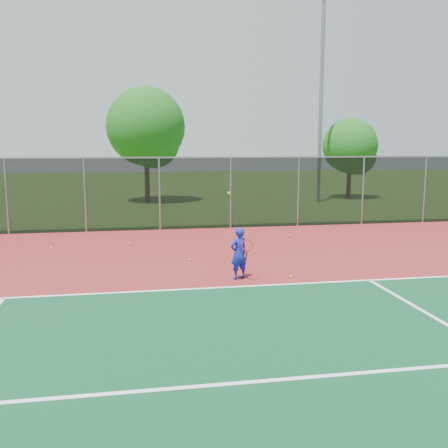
% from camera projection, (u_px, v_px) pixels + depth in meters
% --- Properties ---
extents(ground, '(120.00, 120.00, 0.00)m').
position_uv_depth(ground, '(344.00, 327.00, 9.73)').
color(ground, '#2C5217').
rests_on(ground, ground).
extents(court_apron, '(30.00, 20.00, 0.02)m').
position_uv_depth(court_apron, '(309.00, 296.00, 11.68)').
color(court_apron, maroon).
rests_on(court_apron, ground).
extents(fence_back, '(30.00, 0.06, 3.03)m').
position_uv_depth(fence_back, '(230.00, 192.00, 21.17)').
color(fence_back, black).
rests_on(fence_back, court_apron).
extents(tennis_player, '(0.60, 0.66, 2.31)m').
position_uv_depth(tennis_player, '(239.00, 253.00, 13.05)').
color(tennis_player, '#121FB0').
rests_on(tennis_player, court_apron).
extents(practice_ball_0, '(0.07, 0.07, 0.07)m').
position_uv_depth(practice_ball_0, '(130.00, 243.00, 17.81)').
color(practice_ball_0, '#D4E71A').
rests_on(practice_ball_0, court_apron).
extents(practice_ball_1, '(0.07, 0.07, 0.07)m').
position_uv_depth(practice_ball_1, '(290.00, 235.00, 19.34)').
color(practice_ball_1, '#D4E71A').
rests_on(practice_ball_1, court_apron).
extents(practice_ball_2, '(0.07, 0.07, 0.07)m').
position_uv_depth(practice_ball_2, '(51.00, 248.00, 17.01)').
color(practice_ball_2, '#D4E71A').
rests_on(practice_ball_2, court_apron).
extents(practice_ball_4, '(0.07, 0.07, 0.07)m').
position_uv_depth(practice_ball_4, '(189.00, 260.00, 15.23)').
color(practice_ball_4, '#D4E71A').
rests_on(practice_ball_4, court_apron).
extents(practice_ball_5, '(0.07, 0.07, 0.07)m').
position_uv_depth(practice_ball_5, '(291.00, 276.00, 13.27)').
color(practice_ball_5, '#D4E71A').
rests_on(practice_ball_5, court_apron).
extents(floodlight_n, '(0.90, 0.40, 12.49)m').
position_uv_depth(floodlight_n, '(321.00, 87.00, 30.33)').
color(floodlight_n, gray).
rests_on(floodlight_n, ground).
extents(tree_back_left, '(4.83, 4.83, 7.09)m').
position_uv_depth(tree_back_left, '(148.00, 130.00, 30.60)').
color(tree_back_left, '#332012').
rests_on(tree_back_left, ground).
extents(tree_back_mid, '(3.62, 3.62, 5.31)m').
position_uv_depth(tree_back_mid, '(352.00, 148.00, 32.99)').
color(tree_back_mid, '#332012').
rests_on(tree_back_mid, ground).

